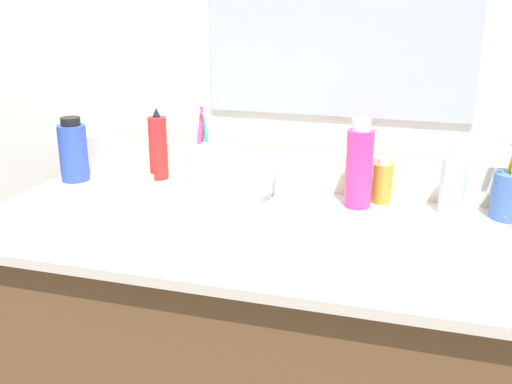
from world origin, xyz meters
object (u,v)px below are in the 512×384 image
at_px(bottle_gel_clear, 453,184).
at_px(cup_white_ceramic, 203,163).
at_px(faucet, 278,189).
at_px(bottle_soap_pink, 359,166).
at_px(cup_blue_plastic, 511,192).
at_px(bottle_oil_amber, 382,182).
at_px(bottle_spray_red, 158,147).
at_px(soap_bar, 138,180).
at_px(bottle_shampoo_blue, 73,151).

bearing_deg(bottle_gel_clear, cup_white_ceramic, 178.91).
xyz_separation_m(faucet, bottle_soap_pink, (0.17, 0.02, 0.06)).
height_order(bottle_soap_pink, cup_blue_plastic, cup_blue_plastic).
xyz_separation_m(bottle_oil_amber, cup_blue_plastic, (0.26, -0.02, 0.01)).
distance_m(bottle_spray_red, bottle_gel_clear, 0.69).
bearing_deg(bottle_oil_amber, bottle_spray_red, 177.63).
relative_size(cup_white_ceramic, cup_blue_plastic, 0.97).
height_order(bottle_gel_clear, soap_bar, bottle_gel_clear).
relative_size(faucet, bottle_shampoo_blue, 1.03).
distance_m(faucet, cup_white_ceramic, 0.20).
xyz_separation_m(faucet, bottle_shampoo_blue, (-0.51, 0.01, 0.05)).
relative_size(bottle_gel_clear, cup_white_ceramic, 0.76).
bearing_deg(cup_blue_plastic, faucet, -175.78).
height_order(bottle_gel_clear, cup_white_ceramic, cup_white_ceramic).
relative_size(bottle_shampoo_blue, bottle_gel_clear, 1.07).
relative_size(bottle_oil_amber, cup_white_ceramic, 0.52).
bearing_deg(soap_bar, bottle_gel_clear, 1.42).
relative_size(faucet, bottle_gel_clear, 1.10).
distance_m(bottle_soap_pink, cup_blue_plastic, 0.31).
height_order(faucet, cup_blue_plastic, cup_blue_plastic).
bearing_deg(bottle_oil_amber, bottle_shampoo_blue, -176.21).
distance_m(bottle_gel_clear, cup_white_ceramic, 0.56).
bearing_deg(bottle_gel_clear, bottle_oil_amber, 170.45).
distance_m(bottle_shampoo_blue, cup_white_ceramic, 0.32).
bearing_deg(bottle_spray_red, bottle_soap_pink, -7.17).
bearing_deg(bottle_shampoo_blue, bottle_gel_clear, 1.59).
xyz_separation_m(bottle_shampoo_blue, cup_white_ceramic, (0.32, 0.03, -0.01)).
height_order(bottle_spray_red, bottle_gel_clear, bottle_spray_red).
bearing_deg(cup_blue_plastic, bottle_spray_red, 176.64).
relative_size(bottle_spray_red, bottle_oil_amber, 1.77).
relative_size(bottle_oil_amber, soap_bar, 1.56).
bearing_deg(cup_white_ceramic, bottle_soap_pink, -4.09).
distance_m(bottle_soap_pink, soap_bar, 0.53).
height_order(bottle_shampoo_blue, soap_bar, bottle_shampoo_blue).
bearing_deg(bottle_shampoo_blue, bottle_oil_amber, 3.79).
relative_size(bottle_gel_clear, cup_blue_plastic, 0.74).
xyz_separation_m(bottle_gel_clear, bottle_oil_amber, (-0.14, 0.02, -0.02)).
xyz_separation_m(cup_white_ceramic, soap_bar, (-0.16, -0.03, -0.05)).
distance_m(bottle_shampoo_blue, bottle_soap_pink, 0.69).
xyz_separation_m(bottle_spray_red, cup_blue_plastic, (0.80, -0.05, -0.02)).
bearing_deg(soap_bar, cup_blue_plastic, 1.21).
distance_m(faucet, bottle_gel_clear, 0.37).
bearing_deg(faucet, bottle_gel_clear, 5.56).
distance_m(bottle_soap_pink, bottle_oil_amber, 0.08).
xyz_separation_m(faucet, bottle_spray_red, (-0.32, 0.08, 0.05)).
relative_size(faucet, soap_bar, 2.50).
bearing_deg(bottle_gel_clear, faucet, -174.44).
height_order(bottle_soap_pink, bottle_oil_amber, bottle_soap_pink).
relative_size(faucet, cup_white_ceramic, 0.83).
height_order(bottle_spray_red, bottle_oil_amber, bottle_spray_red).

